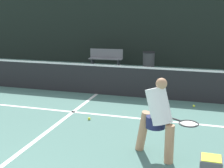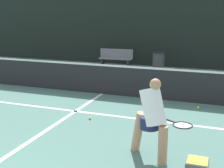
% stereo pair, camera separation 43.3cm
% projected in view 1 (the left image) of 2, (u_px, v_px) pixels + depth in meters
% --- Properties ---
extents(court_service_line, '(8.25, 0.10, 0.01)m').
position_uv_depth(court_service_line, '(73.00, 112.00, 8.07)').
color(court_service_line, white).
rests_on(court_service_line, ground).
extents(court_center_mark, '(0.10, 5.49, 0.01)m').
position_uv_depth(court_center_mark, '(58.00, 124.00, 7.24)').
color(court_center_mark, white).
rests_on(court_center_mark, ground).
extents(net, '(11.09, 0.09, 1.07)m').
position_uv_depth(net, '(97.00, 78.00, 9.68)').
color(net, slate).
rests_on(net, ground).
extents(fence_back, '(24.00, 0.06, 3.79)m').
position_uv_depth(fence_back, '(136.00, 25.00, 14.48)').
color(fence_back, black).
rests_on(fence_back, ground).
extents(player_practicing, '(1.23, 0.59, 1.48)m').
position_uv_depth(player_practicing, '(158.00, 116.00, 5.43)').
color(player_practicing, tan).
rests_on(player_practicing, ground).
extents(tennis_ball_scattered_0, '(0.07, 0.07, 0.07)m').
position_uv_depth(tennis_ball_scattered_0, '(194.00, 106.00, 8.48)').
color(tennis_ball_scattered_0, '#D1E033').
rests_on(tennis_ball_scattered_0, ground).
extents(tennis_ball_scattered_3, '(0.07, 0.07, 0.07)m').
position_uv_depth(tennis_ball_scattered_3, '(89.00, 119.00, 7.49)').
color(tennis_ball_scattered_3, '#D1E033').
rests_on(tennis_ball_scattered_3, ground).
extents(courtside_bench, '(1.53, 0.49, 0.86)m').
position_uv_depth(courtside_bench, '(106.00, 58.00, 14.02)').
color(courtside_bench, slate).
rests_on(courtside_bench, ground).
extents(trash_bin, '(0.53, 0.53, 0.83)m').
position_uv_depth(trash_bin, '(149.00, 61.00, 13.38)').
color(trash_bin, '#3F3F42').
rests_on(trash_bin, ground).
extents(building_far, '(36.00, 2.40, 5.68)m').
position_uv_depth(building_far, '(176.00, 7.00, 32.35)').
color(building_far, gray).
rests_on(building_far, ground).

